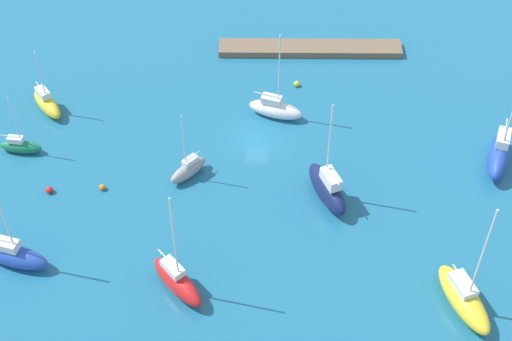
{
  "coord_description": "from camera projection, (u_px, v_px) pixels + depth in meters",
  "views": [
    {
      "loc": [
        -0.5,
        60.12,
        55.27
      ],
      "look_at": [
        0.0,
        6.31,
        1.5
      ],
      "focal_mm": 52.19,
      "sensor_mm": 36.0,
      "label": 1
    }
  ],
  "objects": [
    {
      "name": "pier_dock",
      "position": [
        310.0,
        48.0,
        92.91
      ],
      "size": [
        22.77,
        3.1,
        0.84
      ],
      "primitive_type": "cube",
      "color": "brown",
      "rests_on": "ground"
    },
    {
      "name": "water",
      "position": [
        257.0,
        140.0,
        81.59
      ],
      "size": [
        160.0,
        160.0,
        0.0
      ],
      "primitive_type": "plane",
      "color": "#1E668C",
      "rests_on": "ground"
    },
    {
      "name": "mooring_buoy_orange",
      "position": [
        102.0,
        187.0,
        76.02
      ],
      "size": [
        0.65,
        0.65,
        0.65
      ],
      "primitive_type": "sphere",
      "color": "orange",
      "rests_on": "water"
    },
    {
      "name": "sailboat_navy_by_breakwater",
      "position": [
        327.0,
        188.0,
        74.2
      ],
      "size": [
        4.67,
        7.48,
        12.01
      ],
      "rotation": [
        0.0,
        0.0,
        5.1
      ],
      "color": "#141E4C",
      "rests_on": "water"
    },
    {
      "name": "sailboat_gray_west_end",
      "position": [
        188.0,
        170.0,
        76.92
      ],
      "size": [
        4.22,
        4.35,
        8.55
      ],
      "rotation": [
        0.0,
        0.0,
        0.81
      ],
      "color": "gray",
      "rests_on": "water"
    },
    {
      "name": "sailboat_white_outer_mooring",
      "position": [
        275.0,
        109.0,
        83.61
      ],
      "size": [
        6.49,
        3.82,
        11.06
      ],
      "rotation": [
        0.0,
        0.0,
        2.83
      ],
      "color": "white",
      "rests_on": "water"
    },
    {
      "name": "sailboat_green_off_beacon",
      "position": [
        20.0,
        146.0,
        79.62
      ],
      "size": [
        4.78,
        1.89,
        7.66
      ],
      "rotation": [
        0.0,
        0.0,
        3.03
      ],
      "color": "#19724C",
      "rests_on": "water"
    },
    {
      "name": "sailboat_red_east_end",
      "position": [
        177.0,
        281.0,
        66.45
      ],
      "size": [
        5.79,
        6.29,
        12.47
      ],
      "rotation": [
        0.0,
        0.0,
        2.28
      ],
      "color": "red",
      "rests_on": "water"
    },
    {
      "name": "sailboat_yellow_mid_basin",
      "position": [
        47.0,
        103.0,
        84.3
      ],
      "size": [
        4.86,
        5.63,
        8.41
      ],
      "rotation": [
        0.0,
        0.0,
        2.22
      ],
      "color": "yellow",
      "rests_on": "water"
    },
    {
      "name": "sailboat_blue_inner_mooring",
      "position": [
        14.0,
        255.0,
        68.61
      ],
      "size": [
        7.0,
        3.85,
        11.48
      ],
      "rotation": [
        0.0,
        0.0,
        2.86
      ],
      "color": "#2347B2",
      "rests_on": "water"
    },
    {
      "name": "sailboat_yellow_near_pier",
      "position": [
        464.0,
        298.0,
        65.18
      ],
      "size": [
        4.93,
        8.06,
        13.27
      ],
      "rotation": [
        0.0,
        0.0,
        1.92
      ],
      "color": "yellow",
      "rests_on": "water"
    },
    {
      "name": "mooring_buoy_yellow",
      "position": [
        297.0,
        84.0,
        87.99
      ],
      "size": [
        0.7,
        0.7,
        0.7
      ],
      "primitive_type": "sphere",
      "color": "yellow",
      "rests_on": "water"
    },
    {
      "name": "mooring_buoy_red",
      "position": [
        49.0,
        190.0,
        75.69
      ],
      "size": [
        0.74,
        0.74,
        0.74
      ],
      "primitive_type": "sphere",
      "color": "red",
      "rests_on": "water"
    },
    {
      "name": "sailboat_blue_center_basin",
      "position": [
        499.0,
        154.0,
        77.64
      ],
      "size": [
        4.34,
        7.62,
        12.61
      ],
      "rotation": [
        0.0,
        0.0,
        1.24
      ],
      "color": "#2347B2",
      "rests_on": "water"
    }
  ]
}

